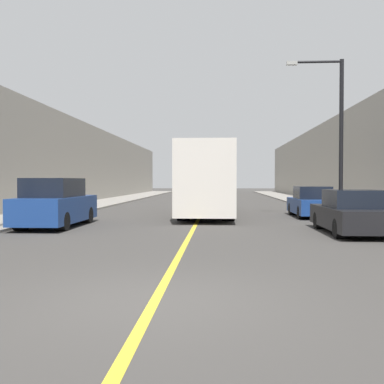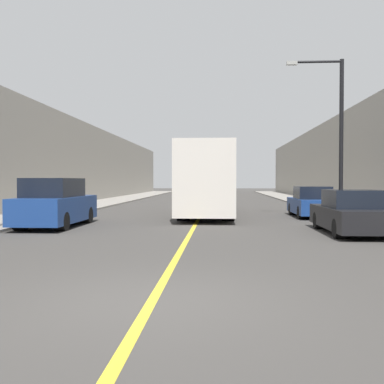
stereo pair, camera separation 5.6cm
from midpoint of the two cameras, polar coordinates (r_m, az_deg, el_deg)
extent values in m
plane|color=#3F3D3A|center=(6.85, -4.88, -13.68)|extent=(200.00, 200.00, 0.00)
cube|color=gray|center=(37.71, -10.47, -1.22)|extent=(3.38, 72.00, 0.11)
cube|color=gray|center=(37.28, 14.73, -1.27)|extent=(3.38, 72.00, 0.11)
cube|color=gray|center=(38.76, -15.80, 3.57)|extent=(4.00, 72.00, 6.52)
cube|color=gray|center=(38.16, 20.22, 3.77)|extent=(4.00, 72.00, 6.79)
cube|color=gold|center=(36.59, 2.06, -1.35)|extent=(0.16, 72.00, 0.01)
cube|color=silver|center=(23.53, 2.10, 1.67)|extent=(2.57, 11.34, 3.22)
cube|color=black|center=(17.91, 1.62, 3.55)|extent=(2.18, 0.04, 1.45)
cylinder|color=black|center=(20.12, -1.02, -2.36)|extent=(0.56, 0.90, 0.90)
cylinder|color=black|center=(20.06, 4.69, -2.38)|extent=(0.56, 0.90, 0.90)
cylinder|color=black|center=(27.12, 0.17, -1.38)|extent=(0.56, 0.90, 0.90)
cylinder|color=black|center=(27.08, 4.41, -1.39)|extent=(0.56, 0.90, 0.90)
cube|color=navy|center=(18.22, -16.80, -2.09)|extent=(1.90, 4.79, 0.96)
cube|color=black|center=(17.96, -17.09, 0.54)|extent=(1.67, 2.64, 0.72)
cube|color=black|center=(16.02, -19.76, -1.99)|extent=(1.61, 0.04, 0.43)
cylinder|color=black|center=(17.16, -20.85, -3.49)|extent=(0.42, 0.68, 0.68)
cylinder|color=black|center=(16.60, -16.19, -3.61)|extent=(0.42, 0.68, 0.68)
cylinder|color=black|center=(19.89, -17.30, -2.79)|extent=(0.42, 0.68, 0.68)
cylinder|color=black|center=(19.41, -13.22, -2.87)|extent=(0.42, 0.68, 0.68)
cube|color=black|center=(16.15, 19.57, -3.08)|extent=(1.81, 4.62, 0.70)
cube|color=black|center=(15.89, 19.82, -0.81)|extent=(1.60, 2.08, 0.60)
cube|color=black|center=(13.97, 22.15, -3.29)|extent=(1.54, 0.04, 0.32)
cylinder|color=black|center=(14.61, 18.44, -4.43)|extent=(0.40, 0.62, 0.62)
cylinder|color=black|center=(17.38, 16.01, -3.48)|extent=(0.40, 0.62, 0.62)
cylinder|color=black|center=(17.74, 20.49, -3.42)|extent=(0.40, 0.62, 0.62)
cube|color=navy|center=(22.93, 14.98, -1.71)|extent=(1.75, 4.30, 0.72)
cube|color=black|center=(22.69, 15.10, -0.07)|extent=(1.54, 1.93, 0.61)
cube|color=black|center=(20.85, 16.13, -1.69)|extent=(1.49, 0.04, 0.32)
cylinder|color=black|center=(21.51, 13.89, -2.54)|extent=(0.39, 0.62, 0.62)
cylinder|color=black|center=(21.80, 17.43, -2.51)|extent=(0.39, 0.62, 0.62)
cylinder|color=black|center=(24.13, 12.76, -2.10)|extent=(0.39, 0.62, 0.62)
cylinder|color=black|center=(24.39, 15.93, -2.08)|extent=(0.39, 0.62, 0.62)
cylinder|color=black|center=(22.77, 18.49, 6.55)|extent=(0.20, 0.20, 7.47)
cylinder|color=black|center=(23.12, 15.64, 15.64)|extent=(2.36, 0.12, 0.12)
cube|color=#999993|center=(22.90, 12.64, 15.67)|extent=(0.50, 0.24, 0.16)
camera|label=1|loc=(0.03, -89.93, 0.00)|focal=42.00mm
camera|label=2|loc=(0.03, 90.07, 0.00)|focal=42.00mm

